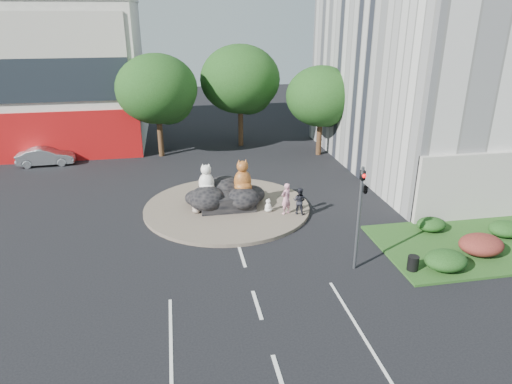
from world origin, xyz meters
TOP-DOWN VIEW (x-y plane):
  - ground at (0.00, 0.00)m, footprint 120.00×120.00m
  - roundabout_island at (0.00, 10.00)m, footprint 10.00×10.00m
  - rock_plinth at (0.00, 10.00)m, footprint 3.20×2.60m
  - grass_verge at (12.00, 3.00)m, footprint 10.00×6.00m
  - tree_left at (-3.93, 22.06)m, footprint 6.46×6.46m
  - tree_mid at (3.07, 24.06)m, footprint 6.84×6.84m
  - tree_right at (9.07, 20.06)m, footprint 5.70×5.70m
  - hedge_near_green at (9.00, 1.00)m, footprint 2.00×1.60m
  - hedge_red at (11.50, 2.00)m, footprint 2.20×1.76m
  - hedge_mid_green at (14.00, 3.50)m, footprint 1.80×1.44m
  - hedge_back_green at (10.50, 4.80)m, footprint 1.60×1.28m
  - traffic_light at (5.10, 2.00)m, footprint 0.44×1.24m
  - street_lamp at (12.82, 8.00)m, footprint 2.34×0.22m
  - cat_white at (-1.17, 10.23)m, footprint 1.19×1.07m
  - cat_tabby at (0.98, 9.96)m, footprint 1.25×1.10m
  - kitten_calico at (-1.89, 9.33)m, footprint 0.69×0.66m
  - kitten_white at (2.29, 8.70)m, footprint 0.64×0.66m
  - pedestrian_pink at (3.24, 8.24)m, footprint 0.82×0.73m
  - pedestrian_dark at (4.00, 8.08)m, footprint 0.99×0.94m
  - parked_car at (-12.84, 21.12)m, footprint 4.29×1.66m
  - litter_bin at (7.50, 1.21)m, footprint 0.65×0.65m

SIDE VIEW (x-z plane):
  - ground at x=0.00m, z-range 0.00..0.00m
  - grass_verge at x=12.00m, z-range 0.00..0.12m
  - roundabout_island at x=0.00m, z-range 0.00..0.20m
  - litter_bin at x=7.50m, z-range 0.12..0.81m
  - hedge_back_green at x=10.50m, z-range 0.12..0.84m
  - hedge_mid_green at x=14.00m, z-range 0.12..0.93m
  - hedge_near_green at x=9.00m, z-range 0.12..1.02m
  - hedge_red at x=11.50m, z-range 0.12..1.11m
  - kitten_white at x=2.29m, z-range 0.20..1.03m
  - kitten_calico at x=-1.89m, z-range 0.20..1.09m
  - rock_plinth at x=0.00m, z-range 0.20..1.10m
  - parked_car at x=-12.84m, z-range 0.00..1.40m
  - pedestrian_dark at x=4.00m, z-range 0.20..1.80m
  - pedestrian_pink at x=3.24m, z-range 0.20..2.08m
  - cat_white at x=-1.17m, z-range 1.10..2.89m
  - cat_tabby at x=0.98m, z-range 1.10..3.11m
  - traffic_light at x=5.10m, z-range 1.12..6.12m
  - street_lamp at x=12.82m, z-range 0.52..8.58m
  - tree_right at x=9.07m, z-range 0.98..8.28m
  - tree_left at x=-3.93m, z-range 1.11..9.38m
  - tree_mid at x=3.07m, z-range 1.18..9.94m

